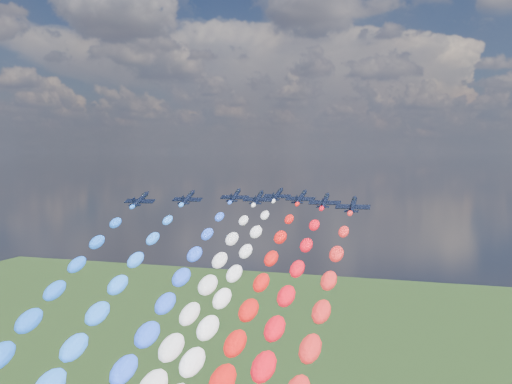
% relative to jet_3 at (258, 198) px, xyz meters
% --- Properties ---
extents(jet_0, '(8.78, 11.63, 5.99)m').
position_rel_jet_3_xyz_m(jet_0, '(-28.56, -14.90, 0.00)').
color(jet_0, black).
extents(jet_1, '(8.88, 11.71, 5.99)m').
position_rel_jet_3_xyz_m(jet_1, '(-18.77, -5.71, 0.00)').
color(jet_1, black).
extents(trail_1, '(5.88, 115.45, 64.53)m').
position_rel_jet_3_xyz_m(trail_1, '(-18.77, -64.93, -30.89)').
color(trail_1, '#2576FF').
extents(jet_2, '(8.84, 11.67, 5.99)m').
position_rel_jet_3_xyz_m(jet_2, '(-9.02, 6.03, 0.00)').
color(jet_2, black).
extents(trail_2, '(5.88, 115.45, 64.53)m').
position_rel_jet_3_xyz_m(trail_2, '(-9.02, -53.19, -30.89)').
color(trail_2, '#2455FF').
extents(jet_3, '(8.94, 11.74, 5.99)m').
position_rel_jet_3_xyz_m(jet_3, '(0.00, 0.00, 0.00)').
color(jet_3, black).
extents(trail_3, '(5.88, 115.45, 64.53)m').
position_rel_jet_3_xyz_m(trail_3, '(0.00, -59.21, -30.89)').
color(trail_3, white).
extents(jet_4, '(8.70, 11.58, 5.99)m').
position_rel_jet_3_xyz_m(jet_4, '(1.50, 14.12, 0.00)').
color(jet_4, black).
extents(trail_4, '(5.88, 115.45, 64.53)m').
position_rel_jet_3_xyz_m(trail_4, '(1.50, -45.09, -30.89)').
color(trail_4, white).
extents(jet_5, '(9.02, 11.80, 5.99)m').
position_rel_jet_3_xyz_m(jet_5, '(10.64, 6.11, 0.00)').
color(jet_5, black).
extents(trail_5, '(5.88, 115.45, 64.53)m').
position_rel_jet_3_xyz_m(trail_5, '(10.64, -53.10, -30.89)').
color(trail_5, red).
extents(jet_6, '(8.62, 11.52, 5.99)m').
position_rel_jet_3_xyz_m(jet_6, '(19.65, -4.54, 0.00)').
color(jet_6, black).
extents(jet_7, '(8.69, 11.57, 5.99)m').
position_rel_jet_3_xyz_m(jet_7, '(28.47, -14.39, 0.00)').
color(jet_7, black).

